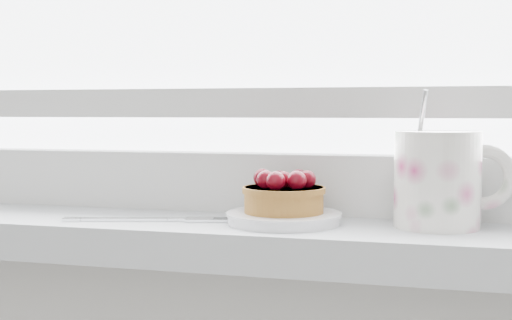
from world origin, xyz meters
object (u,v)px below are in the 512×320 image
(raspberry_tart, at_px, (284,194))
(floral_mug, at_px, (441,177))
(saucer, at_px, (284,218))
(fork, at_px, (152,219))

(raspberry_tart, height_order, floral_mug, floral_mug)
(saucer, height_order, fork, saucer)
(saucer, relative_size, raspberry_tart, 1.39)
(saucer, bearing_deg, floral_mug, 7.17)
(floral_mug, relative_size, fork, 0.73)
(saucer, height_order, floral_mug, floral_mug)
(raspberry_tart, height_order, fork, raspberry_tart)
(saucer, xyz_separation_m, floral_mug, (0.16, 0.02, 0.05))
(saucer, height_order, raspberry_tart, raspberry_tart)
(floral_mug, height_order, fork, floral_mug)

